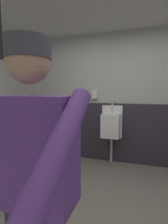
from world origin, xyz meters
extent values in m
cube|color=#B2B2AD|center=(0.00, 1.83, 1.28)|extent=(5.00, 0.12, 2.56)
cube|color=#2D2833|center=(0.00, 1.76, 0.59)|extent=(4.40, 0.03, 1.19)
cube|color=white|center=(-0.17, 1.74, 0.83)|extent=(0.40, 0.05, 0.65)
cube|color=white|center=(-0.17, 1.57, 0.78)|extent=(0.34, 0.30, 0.45)
cylinder|color=#B7BABF|center=(-0.17, 1.73, 1.12)|extent=(0.04, 0.04, 0.24)
cylinder|color=#B7BABF|center=(-0.17, 1.70, 0.28)|extent=(0.05, 0.05, 0.55)
cube|color=#60388C|center=(-0.21, -0.90, 1.10)|extent=(0.48, 0.24, 0.59)
cylinder|color=#60388C|center=(0.07, -1.13, 1.24)|extent=(0.09, 0.50, 0.39)
sphere|color=tan|center=(-0.21, -0.90, 1.57)|extent=(0.23, 0.23, 0.23)
cylinder|color=#3F3F47|center=(-0.21, -0.90, 1.64)|extent=(0.24, 0.24, 0.10)
cube|color=silver|center=(-0.53, 1.73, 1.37)|extent=(0.10, 0.07, 0.18)
camera|label=1|loc=(0.33, -1.67, 1.42)|focal=27.63mm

